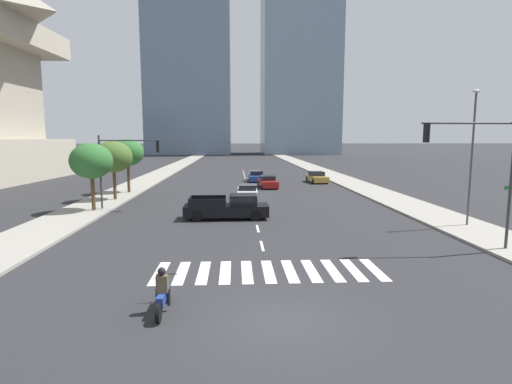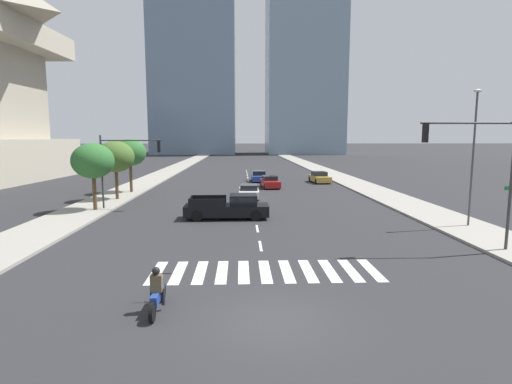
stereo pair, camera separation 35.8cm
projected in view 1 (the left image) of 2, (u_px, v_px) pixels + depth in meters
The scene contains 17 objects.
ground_plane at pixel (281, 321), 12.20m from camera, with size 800.00×800.00×0.00m, color #28282B.
sidewalk_east at pixel (369, 190), 42.55m from camera, with size 4.00×260.00×0.15m, color gray.
sidewalk_west at pixel (124, 191), 41.22m from camera, with size 4.00×260.00×0.15m, color gray.
crosswalk_near at pixel (268, 271), 16.77m from camera, with size 9.45×2.92×0.01m.
lane_divider_center at pixel (248, 188), 44.48m from camera, with size 0.14×50.00×0.01m.
motorcycle_lead at pixel (163, 294), 12.82m from camera, with size 0.70×2.22×1.49m.
pickup_truck at pixel (231, 207), 27.62m from camera, with size 5.76×2.02×1.67m.
sedan_white_0 at pixel (247, 192), 37.17m from camera, with size 1.88×4.34×1.28m.
sedan_gold_1 at pixel (317, 177), 50.17m from camera, with size 2.19×4.47×1.36m.
sedan_blue_2 at pixel (256, 177), 51.52m from camera, with size 1.88×4.39×1.35m.
sedan_red_3 at pixel (268, 182), 45.00m from camera, with size 2.09×4.43×1.32m.
traffic_signal_near at pixel (480, 158), 19.06m from camera, with size 4.85×0.28×6.46m.
traffic_signal_far at pixel (123, 158), 30.45m from camera, with size 4.93×0.28×5.59m.
street_lamp_east at pixel (472, 149), 24.46m from camera, with size 0.50×0.24×8.26m.
street_tree_nearest at pixel (91, 161), 29.69m from camera, with size 3.09×3.09×5.00m.
street_tree_second at pixel (113, 157), 35.09m from camera, with size 3.23×3.23×5.12m.
street_tree_third at pixel (127, 153), 39.70m from camera, with size 3.17×3.17×5.30m.
Camera 1 is at (-1.36, -11.51, 5.53)m, focal length 28.19 mm.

